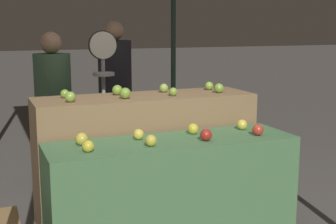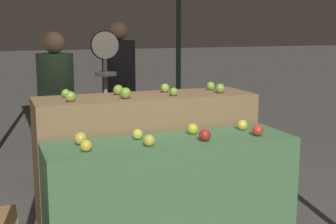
# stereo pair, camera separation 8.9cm
# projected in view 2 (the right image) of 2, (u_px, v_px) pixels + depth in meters

# --- Properties ---
(display_counter_front) EXTENTS (1.84, 0.55, 0.82)m
(display_counter_front) POSITION_uv_depth(u_px,v_px,m) (172.00, 193.00, 3.48)
(display_counter_front) COLOR #4C7A4C
(display_counter_front) RESTS_ON ground_plane
(display_counter_back) EXTENTS (1.84, 0.55, 1.06)m
(display_counter_back) POSITION_uv_depth(u_px,v_px,m) (147.00, 157.00, 4.01)
(display_counter_back) COLOR olive
(display_counter_back) RESTS_ON ground_plane
(apple_front_0) EXTENTS (0.08, 0.08, 0.08)m
(apple_front_0) POSITION_uv_depth(u_px,v_px,m) (86.00, 146.00, 3.08)
(apple_front_0) COLOR gold
(apple_front_0) RESTS_ON display_counter_front
(apple_front_1) EXTENTS (0.08, 0.08, 0.08)m
(apple_front_1) POSITION_uv_depth(u_px,v_px,m) (149.00, 140.00, 3.22)
(apple_front_1) COLOR gold
(apple_front_1) RESTS_ON display_counter_front
(apple_front_2) EXTENTS (0.09, 0.09, 0.09)m
(apple_front_2) POSITION_uv_depth(u_px,v_px,m) (205.00, 135.00, 3.36)
(apple_front_2) COLOR #AD281E
(apple_front_2) RESTS_ON display_counter_front
(apple_front_3) EXTENTS (0.09, 0.09, 0.09)m
(apple_front_3) POSITION_uv_depth(u_px,v_px,m) (258.00, 130.00, 3.52)
(apple_front_3) COLOR red
(apple_front_3) RESTS_ON display_counter_front
(apple_front_4) EXTENTS (0.09, 0.09, 0.09)m
(apple_front_4) POSITION_uv_depth(u_px,v_px,m) (81.00, 138.00, 3.26)
(apple_front_4) COLOR gold
(apple_front_4) RESTS_ON display_counter_front
(apple_front_5) EXTENTS (0.08, 0.08, 0.08)m
(apple_front_5) POSITION_uv_depth(u_px,v_px,m) (138.00, 134.00, 3.41)
(apple_front_5) COLOR yellow
(apple_front_5) RESTS_ON display_counter_front
(apple_front_6) EXTENTS (0.08, 0.08, 0.08)m
(apple_front_6) POSITION_uv_depth(u_px,v_px,m) (193.00, 129.00, 3.58)
(apple_front_6) COLOR gold
(apple_front_6) RESTS_ON display_counter_front
(apple_front_7) EXTENTS (0.08, 0.08, 0.08)m
(apple_front_7) POSITION_uv_depth(u_px,v_px,m) (242.00, 125.00, 3.72)
(apple_front_7) COLOR yellow
(apple_front_7) RESTS_ON display_counter_front
(apple_back_0) EXTENTS (0.08, 0.08, 0.08)m
(apple_back_0) POSITION_uv_depth(u_px,v_px,m) (70.00, 97.00, 3.57)
(apple_back_0) COLOR #84AD3D
(apple_back_0) RESTS_ON display_counter_back
(apple_back_1) EXTENTS (0.09, 0.09, 0.09)m
(apple_back_1) POSITION_uv_depth(u_px,v_px,m) (126.00, 93.00, 3.73)
(apple_back_1) COLOR #7AA338
(apple_back_1) RESTS_ON display_counter_back
(apple_back_2) EXTENTS (0.07, 0.07, 0.07)m
(apple_back_2) POSITION_uv_depth(u_px,v_px,m) (174.00, 92.00, 3.87)
(apple_back_2) COLOR #7AA338
(apple_back_2) RESTS_ON display_counter_back
(apple_back_3) EXTENTS (0.08, 0.08, 0.08)m
(apple_back_3) POSITION_uv_depth(u_px,v_px,m) (220.00, 88.00, 4.04)
(apple_back_3) COLOR #7AA338
(apple_back_3) RESTS_ON display_counter_back
(apple_back_4) EXTENTS (0.07, 0.07, 0.07)m
(apple_back_4) POSITION_uv_depth(u_px,v_px,m) (66.00, 93.00, 3.78)
(apple_back_4) COLOR #7AA338
(apple_back_4) RESTS_ON display_counter_back
(apple_back_5) EXTENTS (0.09, 0.09, 0.09)m
(apple_back_5) POSITION_uv_depth(u_px,v_px,m) (118.00, 90.00, 3.93)
(apple_back_5) COLOR #7AA338
(apple_back_5) RESTS_ON display_counter_back
(apple_back_6) EXTENTS (0.08, 0.08, 0.08)m
(apple_back_6) POSITION_uv_depth(u_px,v_px,m) (165.00, 88.00, 4.09)
(apple_back_6) COLOR #8EB247
(apple_back_6) RESTS_ON display_counter_back
(apple_back_7) EXTENTS (0.08, 0.08, 0.08)m
(apple_back_7) POSITION_uv_depth(u_px,v_px,m) (211.00, 86.00, 4.23)
(apple_back_7) COLOR #84AD3D
(apple_back_7) RESTS_ON display_counter_back
(produce_scale) EXTENTS (0.27, 0.20, 1.60)m
(produce_scale) POSITION_uv_depth(u_px,v_px,m) (106.00, 78.00, 4.35)
(produce_scale) COLOR #99999E
(produce_scale) RESTS_ON ground_plane
(person_vendor_at_scale) EXTENTS (0.44, 0.44, 1.58)m
(person_vendor_at_scale) POSITION_uv_depth(u_px,v_px,m) (56.00, 101.00, 4.58)
(person_vendor_at_scale) COLOR #2D2D38
(person_vendor_at_scale) RESTS_ON ground_plane
(person_customer_left) EXTENTS (0.44, 0.44, 1.70)m
(person_customer_left) POSITION_uv_depth(u_px,v_px,m) (119.00, 84.00, 5.43)
(person_customer_left) COLOR #2D2D38
(person_customer_left) RESTS_ON ground_plane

